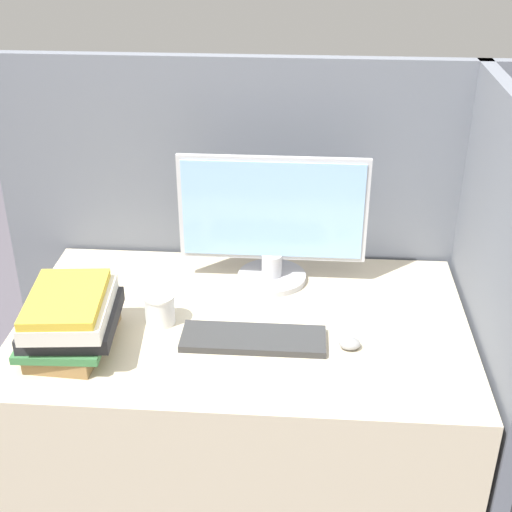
{
  "coord_description": "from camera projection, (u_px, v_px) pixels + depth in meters",
  "views": [
    {
      "loc": [
        0.17,
        -1.33,
        1.9
      ],
      "look_at": [
        0.04,
        0.45,
        0.95
      ],
      "focal_mm": 50.0,
      "sensor_mm": 36.0,
      "label": 1
    }
  ],
  "objects": [
    {
      "name": "mouse",
      "position": [
        350.0,
        343.0,
        1.95
      ],
      "size": [
        0.06,
        0.05,
        0.03
      ],
      "color": "gray",
      "rests_on": "desk"
    },
    {
      "name": "desk",
      "position": [
        244.0,
        420.0,
        2.26
      ],
      "size": [
        1.31,
        0.82,
        0.75
      ],
      "color": "beige",
      "rests_on": "ground_plane"
    },
    {
      "name": "monitor",
      "position": [
        272.0,
        224.0,
        2.2
      ],
      "size": [
        0.58,
        0.22,
        0.42
      ],
      "color": "#B7B7BC",
      "rests_on": "desk"
    },
    {
      "name": "keyboard",
      "position": [
        253.0,
        339.0,
        1.98
      ],
      "size": [
        0.4,
        0.13,
        0.02
      ],
      "color": "#333333",
      "rests_on": "desk"
    },
    {
      "name": "book_stack",
      "position": [
        71.0,
        320.0,
        1.92
      ],
      "size": [
        0.26,
        0.32,
        0.18
      ],
      "color": "olive",
      "rests_on": "desk"
    },
    {
      "name": "cubicle_panel_right",
      "position": [
        479.0,
        337.0,
        2.08
      ],
      "size": [
        0.04,
        0.88,
        1.42
      ],
      "color": "slate",
      "rests_on": "ground_plane"
    },
    {
      "name": "coffee_cup",
      "position": [
        160.0,
        309.0,
        2.05
      ],
      "size": [
        0.09,
        0.09,
        0.09
      ],
      "color": "white",
      "rests_on": "desk"
    },
    {
      "name": "cubicle_panel_rear",
      "position": [
        254.0,
        261.0,
        2.49
      ],
      "size": [
        1.71,
        0.04,
        1.42
      ],
      "color": "slate",
      "rests_on": "ground_plane"
    }
  ]
}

